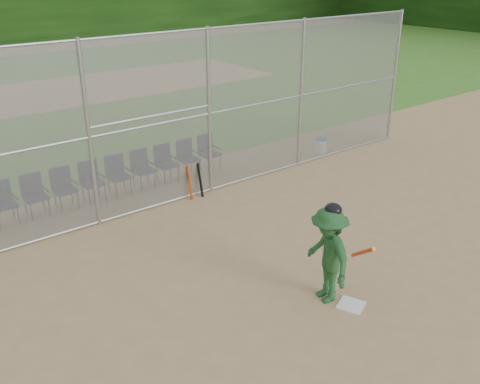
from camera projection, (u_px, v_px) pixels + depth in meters
ground at (328, 295)px, 9.30m from camera, size 100.00×100.00×0.00m
grass_strip at (14, 98)px, 22.35m from camera, size 100.00×100.00×0.00m
dirt_patch_far at (14, 98)px, 22.35m from camera, size 24.00×24.00×0.00m
backstop_fence at (173, 118)px, 12.09m from camera, size 16.09×0.09×4.00m
home_plate at (351, 305)px, 9.02m from camera, size 0.55×0.55×0.02m
batter_at_plate at (328, 254)px, 8.88m from camera, size 1.03×1.36×1.80m
water_cooler at (321, 145)px, 16.07m from camera, size 0.36×0.36×0.45m
spare_bats at (195, 181)px, 12.95m from camera, size 0.36×0.23×0.85m
chair_1 at (4, 204)px, 11.60m from camera, size 0.54×0.52×0.96m
chair_2 at (36, 197)px, 11.98m from camera, size 0.54×0.52×0.96m
chair_3 at (65, 189)px, 12.36m from camera, size 0.54×0.52×0.96m
chair_4 at (93, 182)px, 12.74m from camera, size 0.54×0.52×0.96m
chair_5 at (119, 176)px, 13.12m from camera, size 0.54×0.52×0.96m
chair_6 at (144, 170)px, 13.50m from camera, size 0.54×0.52×0.96m
chair_7 at (167, 164)px, 13.88m from camera, size 0.54×0.52×0.96m
chair_8 at (189, 158)px, 14.26m from camera, size 0.54×0.52×0.96m
chair_9 at (210, 153)px, 14.64m from camera, size 0.54×0.52×0.96m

